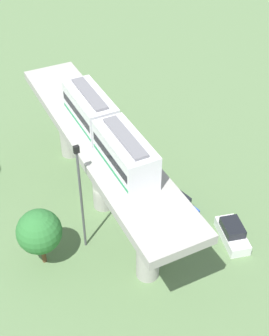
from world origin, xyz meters
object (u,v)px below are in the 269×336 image
object	(u,v)px
signal_post	(81,195)
tree_near_viaduct	(39,232)
parked_car_blue	(177,204)
train	(107,131)
parked_car_white	(232,233)

from	to	relation	value
signal_post	tree_near_viaduct	bearing A→B (deg)	-177.69
parked_car_blue	train	bearing A→B (deg)	147.56
signal_post	parked_car_white	bearing A→B (deg)	-23.49
signal_post	train	bearing A→B (deg)	33.37
parked_car_blue	parked_car_white	xyz separation A→B (m)	(2.52, -5.34, 0.00)
parked_car_blue	tree_near_viaduct	xyz separation A→B (m)	(-13.14, -0.34, 2.90)
train	tree_near_viaduct	xyz separation A→B (m)	(-7.20, -2.39, -6.11)
parked_car_white	signal_post	size ratio (longest dim) A/B	0.42
tree_near_viaduct	parked_car_white	bearing A→B (deg)	-17.71
parked_car_blue	signal_post	world-z (taller)	signal_post
parked_car_white	tree_near_viaduct	world-z (taller)	tree_near_viaduct
parked_car_blue	signal_post	xyz separation A→B (m)	(-9.34, -0.19, 5.20)
tree_near_viaduct	parked_car_blue	bearing A→B (deg)	1.49
tree_near_viaduct	train	bearing A→B (deg)	18.38
train	signal_post	xyz separation A→B (m)	(-3.40, -2.24, -3.81)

